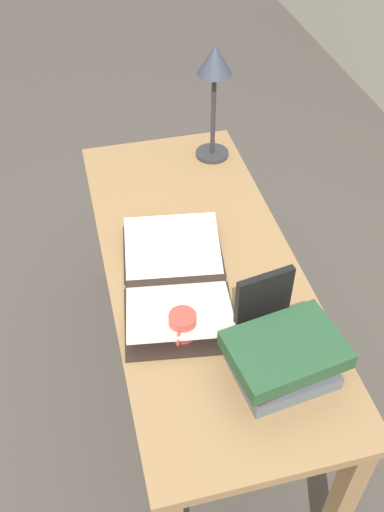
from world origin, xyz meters
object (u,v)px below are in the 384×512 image
Objects in this scene: book_standing_upright at (263,302)px; coffee_mug at (182,326)px; book_stack_tall at (284,358)px; open_book at (176,280)px; reading_lamp at (214,76)px.

book_standing_upright is 0.24m from coffee_mug.
coffee_mug is (-0.02, -0.23, -0.06)m from book_standing_upright.
book_stack_tall reaches higher than coffee_mug.
book_standing_upright is (0.22, 0.20, 0.09)m from open_book.
book_stack_tall is 3.14× the size of coffee_mug.
open_book is 0.21m from coffee_mug.
open_book is 5.90× the size of coffee_mug.
open_book is 0.80m from reading_lamp.
open_book is at bearing -147.39° from book_standing_upright.
book_standing_upright is 2.08× the size of coffee_mug.
open_book is 1.88× the size of book_stack_tall.
book_standing_upright is at bearing 50.46° from open_book.
reading_lamp is at bearing 164.22° from book_standing_upright.
book_stack_tall is 0.17m from book_standing_upright.
coffee_mug is at bearing -104.68° from book_standing_upright.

